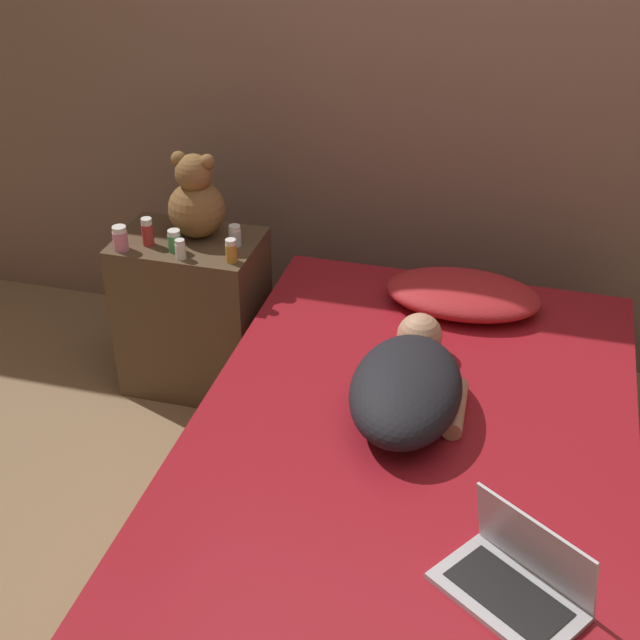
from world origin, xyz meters
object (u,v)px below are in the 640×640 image
at_px(pillow, 463,294).
at_px(bottle_white, 180,249).
at_px(person_lying, 408,384).
at_px(bottle_green, 175,241).
at_px(bottle_pink, 120,238).
at_px(bottle_red, 148,232).
at_px(bottle_amber, 231,251).
at_px(bottle_clear, 235,236).
at_px(laptop, 518,578).
at_px(teddy_bear, 196,200).

relative_size(pillow, bottle_white, 7.46).
height_order(person_lying, bottle_green, bottle_green).
xyz_separation_m(person_lying, bottle_pink, (-1.17, 0.47, 0.11)).
height_order(bottle_red, bottle_pink, bottle_red).
distance_m(bottle_amber, bottle_white, 0.19).
distance_m(person_lying, bottle_green, 1.10).
bearing_deg(bottle_clear, pillow, 2.12).
bearing_deg(laptop, bottle_amber, 168.59).
height_order(bottle_green, bottle_white, bottle_green).
relative_size(teddy_bear, bottle_green, 3.93).
distance_m(person_lying, teddy_bear, 1.16).
bearing_deg(bottle_green, bottle_white, -48.30).
xyz_separation_m(pillow, bottle_amber, (-0.82, -0.16, 0.14)).
bearing_deg(bottle_white, laptop, -40.12).
bearing_deg(bottle_clear, teddy_bear, 165.81).
xyz_separation_m(pillow, bottle_pink, (-1.25, -0.18, 0.15)).
bearing_deg(person_lying, bottle_amber, 143.77).
distance_m(person_lying, bottle_clear, 1.00).
height_order(person_lying, bottle_clear, bottle_clear).
bearing_deg(person_lying, bottle_red, 151.10).
height_order(person_lying, bottle_white, bottle_white).
bearing_deg(bottle_pink, bottle_white, -1.32).
height_order(teddy_bear, bottle_red, teddy_bear).
bearing_deg(bottle_clear, bottle_white, -135.28).
xyz_separation_m(person_lying, bottle_red, (-1.09, 0.54, 0.11)).
xyz_separation_m(bottle_amber, bottle_clear, (-0.03, 0.13, -0.00)).
relative_size(laptop, bottle_pink, 4.25).
height_order(person_lying, bottle_pink, bottle_pink).
bearing_deg(bottle_pink, person_lying, -22.01).
distance_m(bottle_green, bottle_white, 0.07).
distance_m(pillow, bottle_amber, 0.85).
height_order(pillow, teddy_bear, teddy_bear).
xyz_separation_m(laptop, bottle_red, (-1.47, 1.17, 0.16)).
height_order(laptop, teddy_bear, teddy_bear).
bearing_deg(bottle_amber, bottle_red, 172.84).
relative_size(teddy_bear, bottle_amber, 3.75).
relative_size(bottle_red, bottle_clear, 1.36).
bearing_deg(pillow, person_lying, -97.18).
bearing_deg(bottle_green, bottle_clear, 27.82).
bearing_deg(bottle_green, bottle_red, 169.95).
bearing_deg(pillow, teddy_bear, 179.45).
bearing_deg(bottle_pink, bottle_clear, 20.50).
bearing_deg(bottle_pink, bottle_amber, 2.72).
relative_size(person_lying, bottle_pink, 7.24).
xyz_separation_m(person_lying, laptop, (0.38, -0.64, -0.04)).
bearing_deg(bottle_green, bottle_pink, -167.64).
distance_m(bottle_white, bottle_pink, 0.24).
relative_size(pillow, bottle_pink, 5.93).
bearing_deg(pillow, bottle_red, -174.37).
relative_size(person_lying, bottle_white, 9.11).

